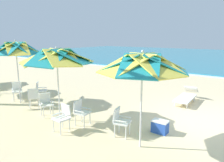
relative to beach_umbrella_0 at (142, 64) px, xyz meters
The scene contains 13 objects.
ground_plane 3.72m from the beach_umbrella_0, 71.40° to the left, with size 80.00×80.00×0.00m, color beige.
beach_umbrella_0 is the anchor object (origin of this frame).
plastic_chair_0 1.99m from the beach_umbrella_0, 163.40° to the left, with size 0.55×0.53×0.87m.
beach_umbrella_1 3.29m from the beach_umbrella_0, behind, with size 2.52×2.52×2.63m.
plastic_chair_1 3.11m from the beach_umbrella_0, 166.99° to the right, with size 0.46×0.49×0.87m.
plastic_chair_2 4.44m from the beach_umbrella_0, behind, with size 0.59×0.57×0.87m.
plastic_chair_3 2.97m from the beach_umbrella_0, behind, with size 0.53×0.50×0.87m.
beach_umbrella_2 6.31m from the beach_umbrella_0, behind, with size 2.17×2.17×2.85m.
plastic_chair_4 5.53m from the beach_umbrella_0, behind, with size 0.63×0.63×0.87m.
plastic_chair_5 6.41m from the beach_umbrella_0, 169.64° to the left, with size 0.63×0.63×0.87m.
plastic_chair_6 7.12m from the beach_umbrella_0, behind, with size 0.62×0.60×0.87m.
sun_lounger_1 5.26m from the beach_umbrella_0, 93.69° to the left, with size 0.74×2.18×0.62m.
cooler_box 2.39m from the beach_umbrella_0, 87.31° to the left, with size 0.50×0.34×0.40m.
Camera 1 is at (1.65, -7.53, 2.96)m, focal length 34.24 mm.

